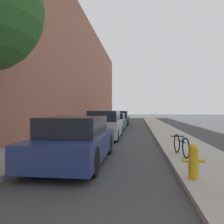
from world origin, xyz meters
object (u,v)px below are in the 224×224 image
at_px(parked_car_navy, 76,140).
at_px(fire_hydrant, 193,161).
at_px(parked_car_teal, 114,122).
at_px(bicycle, 181,145).
at_px(parked_car_black, 120,118).
at_px(parked_car_silver, 105,125).

bearing_deg(parked_car_navy, fire_hydrant, -27.93).
relative_size(parked_car_navy, fire_hydrant, 5.89).
xyz_separation_m(parked_car_teal, bicycle, (3.25, -10.06, -0.18)).
relative_size(parked_car_navy, parked_car_teal, 1.03).
relative_size(parked_car_black, bicycle, 2.96).
distance_m(parked_car_silver, fire_hydrant, 7.68).
xyz_separation_m(parked_car_navy, parked_car_silver, (0.02, 5.53, 0.05)).
bearing_deg(parked_car_black, bicycle, -78.18).
relative_size(parked_car_navy, parked_car_black, 0.96).
height_order(parked_car_navy, bicycle, parked_car_navy).
bearing_deg(parked_car_black, parked_car_navy, -89.94).
xyz_separation_m(parked_car_black, fire_hydrant, (2.97, -17.50, -0.18)).
bearing_deg(parked_car_navy, parked_car_black, 90.06).
bearing_deg(parked_car_silver, bicycle, -56.48).
height_order(parked_car_black, bicycle, parked_car_black).
distance_m(parked_car_teal, fire_hydrant, 12.81).
bearing_deg(fire_hydrant, parked_car_navy, 152.07).
height_order(parked_car_navy, fire_hydrant, parked_car_navy).
distance_m(parked_car_navy, parked_car_teal, 10.87).
bearing_deg(fire_hydrant, parked_car_silver, 112.43).
bearing_deg(parked_car_silver, parked_car_navy, -90.25).
xyz_separation_m(parked_car_navy, parked_car_teal, (-0.10, 10.87, -0.03)).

